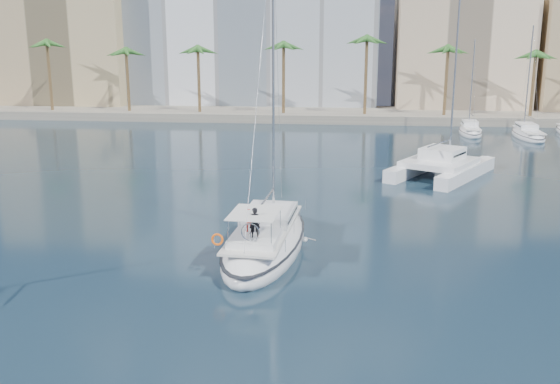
# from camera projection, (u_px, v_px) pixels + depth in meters

# --- Properties ---
(ground) EXTENTS (160.00, 160.00, 0.00)m
(ground) POSITION_uv_depth(u_px,v_px,m) (264.00, 252.00, 35.30)
(ground) COLOR black
(ground) RESTS_ON ground
(quay) EXTENTS (120.00, 14.00, 1.20)m
(quay) POSITION_uv_depth(u_px,v_px,m) (317.00, 114.00, 94.02)
(quay) COLOR gray
(quay) RESTS_ON ground
(building_modern) EXTENTS (42.00, 16.00, 28.00)m
(building_modern) POSITION_uv_depth(u_px,v_px,m) (250.00, 24.00, 103.62)
(building_modern) COLOR white
(building_modern) RESTS_ON ground
(building_tan_left) EXTENTS (22.00, 14.00, 22.00)m
(building_tan_left) POSITION_uv_depth(u_px,v_px,m) (68.00, 43.00, 103.60)
(building_tan_left) COLOR tan
(building_tan_left) RESTS_ON ground
(building_beige) EXTENTS (20.00, 14.00, 20.00)m
(building_beige) POSITION_uv_depth(u_px,v_px,m) (460.00, 50.00, 98.15)
(building_beige) COLOR beige
(building_beige) RESTS_ON ground
(palm_left) EXTENTS (3.60, 3.60, 12.30)m
(palm_left) POSITION_uv_depth(u_px,v_px,m) (85.00, 48.00, 91.37)
(palm_left) COLOR brown
(palm_left) RESTS_ON ground
(palm_centre) EXTENTS (3.60, 3.60, 12.30)m
(palm_centre) POSITION_uv_depth(u_px,v_px,m) (317.00, 49.00, 87.83)
(palm_centre) COLOR brown
(palm_centre) RESTS_ON ground
(main_sloop) EXTENTS (4.90, 13.29, 19.40)m
(main_sloop) POSITION_uv_depth(u_px,v_px,m) (265.00, 241.00, 35.52)
(main_sloop) COLOR white
(main_sloop) RESTS_ON ground
(catamaran) EXTENTS (10.62, 12.72, 16.69)m
(catamaran) POSITION_uv_depth(u_px,v_px,m) (441.00, 163.00, 54.58)
(catamaran) COLOR white
(catamaran) RESTS_ON ground
(seagull) EXTENTS (1.24, 0.53, 0.23)m
(seagull) POSITION_uv_depth(u_px,v_px,m) (305.00, 239.00, 35.63)
(seagull) COLOR silver
(seagull) RESTS_ON ground
(moored_yacht_a) EXTENTS (3.37, 9.52, 11.90)m
(moored_yacht_a) POSITION_uv_depth(u_px,v_px,m) (470.00, 134.00, 78.58)
(moored_yacht_a) COLOR white
(moored_yacht_a) RESTS_ON ground
(moored_yacht_b) EXTENTS (3.32, 10.83, 13.72)m
(moored_yacht_b) POSITION_uv_depth(u_px,v_px,m) (528.00, 137.00, 75.97)
(moored_yacht_b) COLOR white
(moored_yacht_b) RESTS_ON ground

